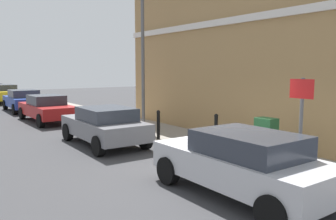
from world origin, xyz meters
The scene contains 13 objects.
ground centered at (0.00, 0.00, 0.00)m, with size 80.00×80.00×0.00m, color #38383A.
sidewalk centered at (1.97, 6.00, 0.07)m, with size 2.45×30.00×0.15m, color gray.
corner_building centered at (6.40, 3.62, 3.79)m, with size 6.51×11.24×7.58m.
car_silver centered at (-0.58, -1.34, 0.73)m, with size 1.85×4.04×1.38m.
car_grey centered at (-0.70, 4.82, 0.71)m, with size 1.96×3.98×1.33m.
car_red centered at (-0.70, 11.45, 0.70)m, with size 1.83×4.42×1.35m.
car_blue centered at (-0.56, 16.69, 0.71)m, with size 1.97×4.21×1.36m.
car_yellow centered at (-0.44, 23.28, 0.77)m, with size 1.88×4.25×1.45m.
utility_cabinet centered at (1.85, -0.05, 0.68)m, with size 0.46×0.61×1.15m.
bollard_near_cabinet centered at (1.95, 2.03, 0.70)m, with size 0.14×0.14×1.04m.
bollard_far_kerb centered at (1.00, 3.98, 0.70)m, with size 0.14×0.14×1.04m.
street_sign centered at (1.11, -1.57, 1.66)m, with size 0.08×0.60×2.30m.
lamppost centered at (1.84, 6.35, 3.30)m, with size 0.20×0.44×5.72m.
Camera 1 is at (-5.87, -6.00, 2.64)m, focal length 36.63 mm.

